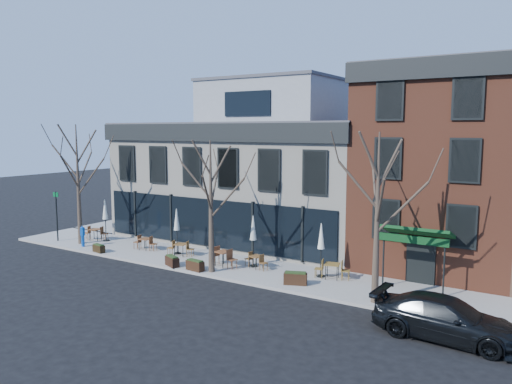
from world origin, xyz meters
The scene contains 25 objects.
ground centered at (0.00, 0.00, 0.00)m, with size 120.00×120.00×0.00m, color black.
sidewalk_front centered at (3.25, -2.15, 0.07)m, with size 33.50×4.70×0.15m, color gray.
sidewalk_side centered at (-11.25, 6.00, 0.07)m, with size 4.50×12.00×0.15m, color gray.
corner_building centered at (0.07, 5.07, 4.72)m, with size 18.39×10.39×11.10m.
red_brick_building centered at (13.00, 4.98, 5.64)m, with size 8.20×11.78×11.18m.
tree_corner centered at (-8.49, -3.20, 4.25)m, with size 3.93×3.98×7.92m.
tree_mid centered at (3.01, -3.90, 3.79)m, with size 3.50×3.55×7.04m.
tree_right centered at (12.01, -3.90, 4.02)m, with size 3.72×3.77×7.48m.
sign_pole centered at (-10.50, -3.50, 2.07)m, with size 0.50×0.10×3.40m.
parked_sedan centered at (15.40, -5.96, 0.78)m, with size 2.18×5.35×1.55m, color black.
call_box centered at (-7.63, -3.71, 0.87)m, with size 0.27×0.27×1.37m.
cafe_set_0 centered at (-8.50, -1.94, 0.64)m, with size 1.83×1.04×0.94m.
cafe_set_1 centered at (-3.57, -2.19, 0.60)m, with size 1.71×0.74×0.88m.
cafe_set_2 centered at (-0.66, -2.16, 0.61)m, with size 1.74×0.88×0.90m.
cafe_set_3 centered at (2.89, -2.70, 0.68)m, with size 2.01×0.93×1.03m.
cafe_set_4 centered at (4.68, -2.07, 0.58)m, with size 1.65×0.82×0.84m.
cafe_set_5 centered at (9.00, -1.66, 0.64)m, with size 1.87×0.91×0.96m.
umbrella_0 centered at (-7.66, -1.77, 2.18)m, with size 0.46×0.46×2.88m.
umbrella_1 centered at (-1.15, -1.91, 2.13)m, with size 0.45×0.45×2.81m.
umbrella_3 centered at (4.35, -1.87, 2.18)m, with size 0.46×0.46×2.87m.
umbrella_4 centered at (8.35, -1.64, 2.13)m, with size 0.45×0.45×2.80m.
planter_0 centered at (-5.55, -4.20, 0.40)m, with size 0.94×0.50×0.50m.
planter_1 centered at (0.47, -4.20, 0.44)m, with size 1.13×0.81×0.59m.
planter_2 centered at (2.11, -4.20, 0.44)m, with size 1.09×0.55×0.59m.
planter_3 centered at (7.85, -3.50, 0.46)m, with size 1.22×0.83×0.63m.
Camera 1 is at (18.84, -24.69, 7.70)m, focal length 35.00 mm.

